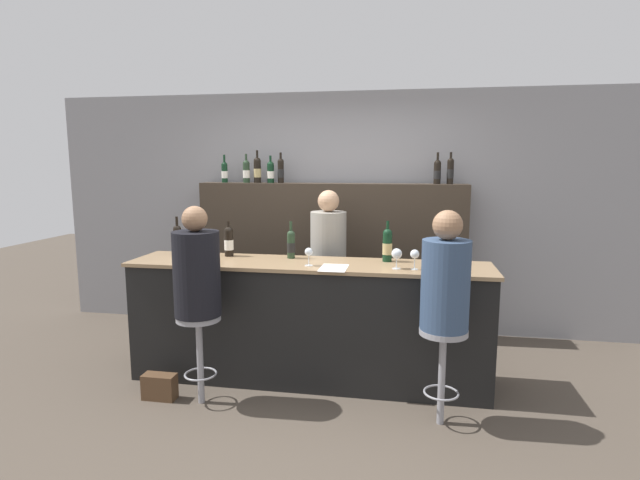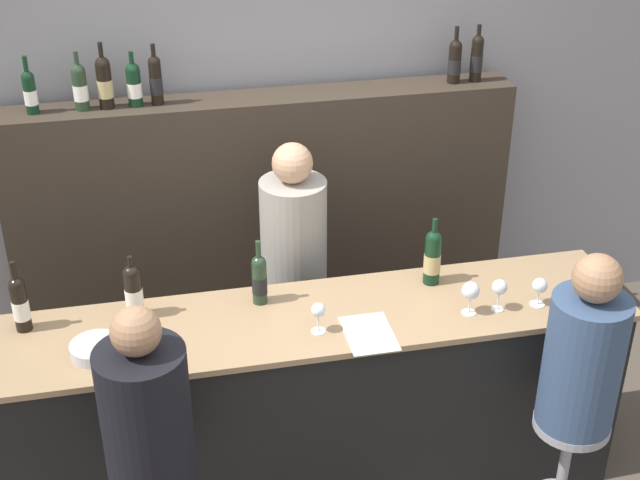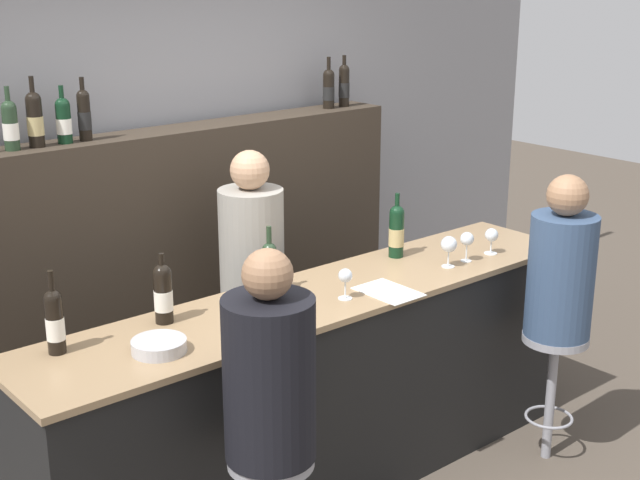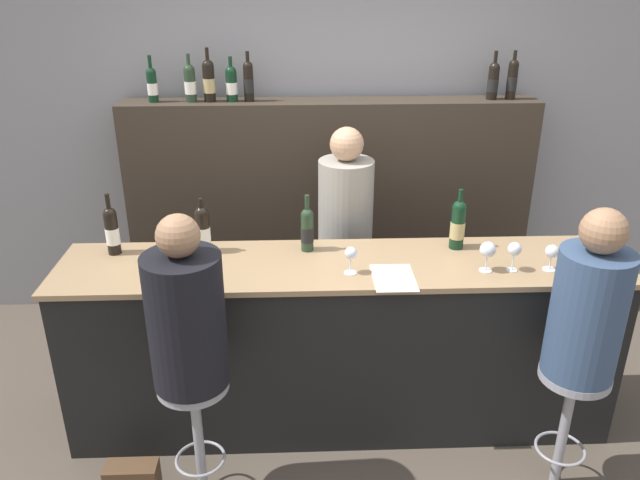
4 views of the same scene
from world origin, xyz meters
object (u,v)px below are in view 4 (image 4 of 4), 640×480
object	(u,v)px
wine_bottle_counter_2	(307,229)
guest_seated_left	(186,315)
wine_bottle_counter_3	(458,224)
wine_bottle_backbar_2	(209,80)
wine_bottle_backbar_1	(190,83)
bar_stool_left	(195,409)
wine_glass_1	(488,250)
wine_bottle_counter_0	(112,230)
wine_glass_2	(515,250)
wine_bottle_counter_1	(203,229)
wine_bottle_backbar_0	(152,84)
bar_stool_right	(570,399)
wine_bottle_backbar_6	(512,79)
wine_glass_0	(351,254)
metal_bowl	(163,269)
wine_bottle_backbar_4	(248,81)
wine_bottle_backbar_5	(493,80)
wine_glass_3	(552,252)
wine_bottle_backbar_3	(231,83)
bartender	(345,258)
guest_seated_right	(589,306)

from	to	relation	value
wine_bottle_counter_2	guest_seated_left	distance (m)	0.92
wine_bottle_counter_3	wine_bottle_backbar_2	world-z (taller)	wine_bottle_backbar_2
wine_bottle_backbar_1	bar_stool_left	world-z (taller)	wine_bottle_backbar_1
wine_glass_1	wine_bottle_counter_3	bearing A→B (deg)	106.40
wine_bottle_counter_0	wine_glass_2	bearing A→B (deg)	-7.84
wine_bottle_counter_1	wine_bottle_backbar_0	xyz separation A→B (m)	(-0.43, 1.07, 0.59)
bar_stool_right	wine_bottle_counter_3	bearing A→B (deg)	120.45
wine_bottle_backbar_6	wine_glass_0	size ratio (longest dim) A/B	2.19
wine_bottle_backbar_1	metal_bowl	world-z (taller)	wine_bottle_backbar_1
wine_glass_1	metal_bowl	world-z (taller)	wine_glass_1
wine_bottle_backbar_4	wine_bottle_counter_0	bearing A→B (deg)	-123.00
wine_bottle_backbar_2	bar_stool_right	world-z (taller)	wine_bottle_backbar_2
wine_bottle_counter_2	wine_bottle_backbar_0	world-z (taller)	wine_bottle_backbar_0
wine_bottle_counter_2	wine_bottle_backbar_6	world-z (taller)	wine_bottle_backbar_6
wine_bottle_backbar_5	wine_glass_0	xyz separation A→B (m)	(-1.06, -1.36, -0.63)
wine_bottle_counter_3	metal_bowl	xyz separation A→B (m)	(-1.57, -0.25, -0.12)
wine_bottle_backbar_6	wine_glass_3	bearing A→B (deg)	-96.41
wine_bottle_counter_1	wine_bottle_backbar_6	bearing A→B (deg)	28.46
wine_glass_2	wine_glass_0	bearing A→B (deg)	180.00
wine_bottle_backbar_0	wine_bottle_backbar_4	xyz separation A→B (m)	(0.63, 0.00, 0.02)
wine_bottle_counter_1	wine_glass_2	size ratio (longest dim) A/B	1.99
guest_seated_left	wine_bottle_backbar_0	bearing A→B (deg)	103.82
wine_bottle_backbar_6	metal_bowl	world-z (taller)	wine_bottle_backbar_6
wine_bottle_backbar_6	wine_bottle_backbar_3	bearing A→B (deg)	-180.00
wine_glass_3	bartender	world-z (taller)	bartender
wine_bottle_counter_0	wine_bottle_backbar_1	size ratio (longest dim) A/B	1.11
wine_bottle_counter_1	guest_seated_left	xyz separation A→B (m)	(0.01, -0.73, -0.10)
bar_stool_left	guest_seated_right	bearing A→B (deg)	0.00
wine_bottle_counter_2	bar_stool_right	bearing A→B (deg)	-30.11
wine_bottle_backbar_1	guest_seated_left	bearing A→B (deg)	-83.86
bartender	metal_bowl	bearing A→B (deg)	-143.11
wine_bottle_counter_3	wine_bottle_backbar_1	distance (m)	1.99
wine_bottle_counter_0	bar_stool_left	xyz separation A→B (m)	(0.50, -0.73, -0.62)
bar_stool_left	wine_bottle_backbar_5	bearing A→B (deg)	44.54
wine_bottle_backbar_1	wine_bottle_backbar_5	xyz separation A→B (m)	(2.02, 0.00, 0.00)
wine_bottle_backbar_3	wine_bottle_backbar_5	bearing A→B (deg)	0.00
wine_bottle_backbar_5	wine_glass_3	xyz separation A→B (m)	(-0.02, -1.36, -0.64)
wine_bottle_backbar_4	wine_bottle_backbar_6	size ratio (longest dim) A/B	1.01
wine_bottle_counter_3	wine_bottle_backbar_6	distance (m)	1.35
wine_glass_1	guest_seated_left	xyz separation A→B (m)	(-1.46, -0.44, -0.08)
metal_bowl	bar_stool_left	distance (m)	0.72
wine_glass_1	bartender	size ratio (longest dim) A/B	0.10
wine_bottle_backbar_2	wine_bottle_backbar_5	xyz separation A→B (m)	(1.89, -0.00, -0.01)
wine_bottle_backbar_0	wine_bottle_backbar_2	bearing A→B (deg)	0.00
wine_bottle_counter_1	wine_bottle_backbar_1	size ratio (longest dim) A/B	1.01
bartender	wine_bottle_backbar_6	bearing A→B (deg)	26.60
wine_bottle_backbar_0	wine_bottle_backbar_6	bearing A→B (deg)	0.00
wine_bottle_backbar_0	guest_seated_right	size ratio (longest dim) A/B	0.36
wine_glass_3	metal_bowl	bearing A→B (deg)	178.94
wine_bottle_backbar_6	wine_glass_1	world-z (taller)	wine_bottle_backbar_6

